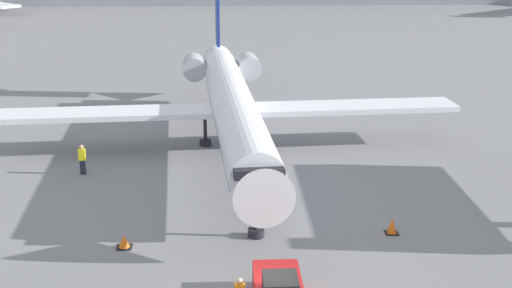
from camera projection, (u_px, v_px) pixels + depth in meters
airplane_main at (232, 102)px, 47.23m from camera, size 30.72×34.03×9.50m
worker_by_wing at (82, 159)px, 42.74m from camera, size 0.40×0.26×1.85m
traffic_cone_left at (124, 242)px, 33.11m from camera, size 0.71×0.71×0.62m
traffic_cone_right at (392, 226)px, 34.60m from camera, size 0.64×0.64×0.81m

